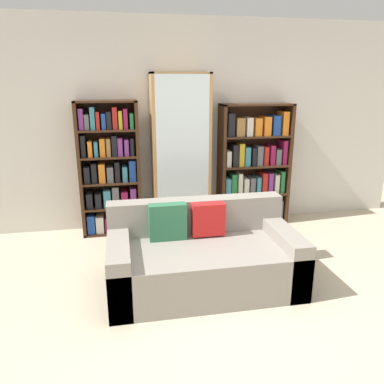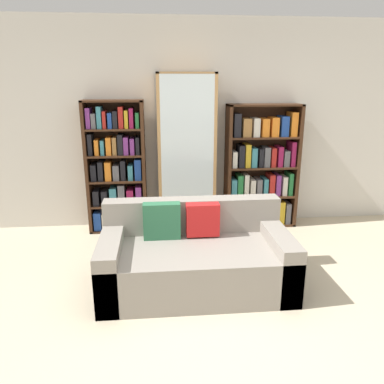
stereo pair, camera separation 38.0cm
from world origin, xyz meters
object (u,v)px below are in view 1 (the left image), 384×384
(couch, at_px, (202,258))
(wine_bottle, at_px, (231,222))
(bookshelf_right, at_px, (254,169))
(display_cabinet, at_px, (181,155))
(bookshelf_left, at_px, (110,171))

(couch, distance_m, wine_bottle, 1.35)
(bookshelf_right, bearing_deg, wine_bottle, -138.80)
(display_cabinet, distance_m, bookshelf_right, 1.04)
(couch, height_order, wine_bottle, couch)
(display_cabinet, relative_size, bookshelf_right, 1.24)
(bookshelf_left, xyz_separation_m, display_cabinet, (0.91, -0.02, 0.18))
(bookshelf_left, bearing_deg, couch, -60.55)
(display_cabinet, distance_m, wine_bottle, 1.09)
(couch, relative_size, wine_bottle, 4.49)
(bookshelf_left, bearing_deg, bookshelf_right, 0.00)
(couch, relative_size, display_cabinet, 0.88)
(bookshelf_right, xyz_separation_m, wine_bottle, (-0.41, -0.36, -0.61))
(display_cabinet, xyz_separation_m, wine_bottle, (0.60, -0.34, -0.84))
(couch, height_order, display_cabinet, display_cabinet)
(display_cabinet, bearing_deg, bookshelf_right, 0.88)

